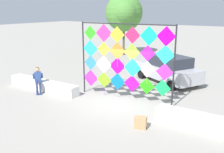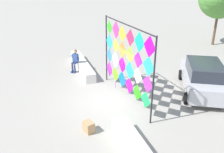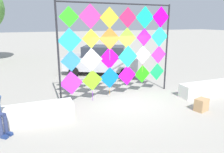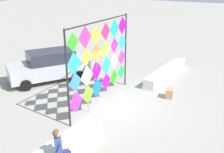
{
  "view_description": "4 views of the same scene",
  "coord_description": "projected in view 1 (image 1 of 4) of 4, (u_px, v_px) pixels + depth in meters",
  "views": [
    {
      "loc": [
        5.99,
        -9.63,
        4.41
      ],
      "look_at": [
        -0.62,
        0.48,
        1.16
      ],
      "focal_mm": 40.64,
      "sensor_mm": 36.0,
      "label": 1
    },
    {
      "loc": [
        9.91,
        -3.36,
        5.92
      ],
      "look_at": [
        -0.27,
        0.14,
        1.19
      ],
      "focal_mm": 38.63,
      "sensor_mm": 36.0,
      "label": 2
    },
    {
      "loc": [
        -3.45,
        -7.1,
        3.08
      ],
      "look_at": [
        -0.63,
        0.12,
        1.08
      ],
      "focal_mm": 34.55,
      "sensor_mm": 36.0,
      "label": 3
    },
    {
      "loc": [
        -8.78,
        -5.52,
        5.29
      ],
      "look_at": [
        0.35,
        0.51,
        1.18
      ],
      "focal_mm": 41.16,
      "sensor_mm": 36.0,
      "label": 4
    }
  ],
  "objects": [
    {
      "name": "ground",
      "position": [
        117.0,
        104.0,
        12.09
      ],
      "size": [
        120.0,
        120.0,
        0.0
      ],
      "primitive_type": "plane",
      "color": "#9E998E"
    },
    {
      "name": "parked_car",
      "position": [
        168.0,
        69.0,
        15.48
      ],
      "size": [
        4.65,
        3.67,
        1.67
      ],
      "color": "#B7B7BC",
      "rests_on": "ground"
    },
    {
      "name": "seated_vendor",
      "position": [
        38.0,
        78.0,
        13.5
      ],
      "size": [
        0.68,
        0.66,
        1.4
      ],
      "color": "navy",
      "rests_on": "ground"
    },
    {
      "name": "kite_display_rack",
      "position": [
        125.0,
        57.0,
        12.2
      ],
      "size": [
        4.87,
        0.47,
        3.77
      ],
      "color": "#232328",
      "rests_on": "ground"
    },
    {
      "name": "plaza_ledge_left",
      "position": [
        43.0,
        85.0,
        14.13
      ],
      "size": [
        4.77,
        0.61,
        0.56
      ],
      "primitive_type": "cube",
      "color": "silver",
      "rests_on": "ground"
    },
    {
      "name": "plaza_ledge_right",
      "position": [
        219.0,
        126.0,
        9.23
      ],
      "size": [
        4.77,
        0.61,
        0.56
      ],
      "primitive_type": "cube",
      "color": "silver",
      "rests_on": "ground"
    },
    {
      "name": "cardboard_box_large",
      "position": [
        141.0,
        122.0,
        9.62
      ],
      "size": [
        0.53,
        0.45,
        0.45
      ],
      "primitive_type": "cube",
      "rotation": [
        0.0,
        0.0,
        0.29
      ],
      "color": "tan",
      "rests_on": "ground"
    },
    {
      "name": "tree_palm_like",
      "position": [
        124.0,
        12.0,
        23.72
      ],
      "size": [
        3.51,
        3.58,
        5.77
      ],
      "color": "brown",
      "rests_on": "ground"
    }
  ]
}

